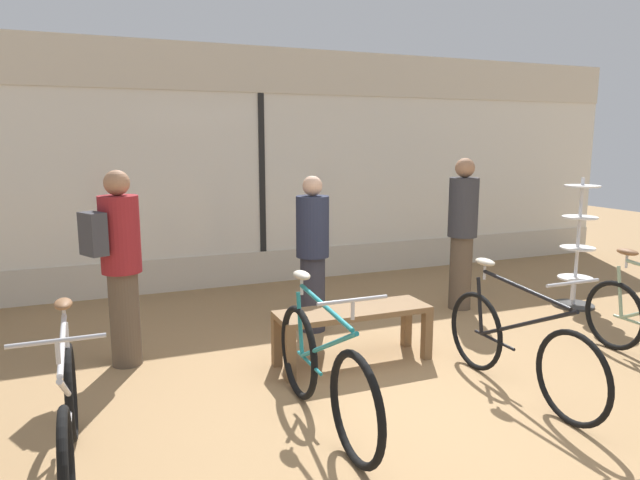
% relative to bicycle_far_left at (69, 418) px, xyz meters
% --- Properties ---
extents(ground_plane, '(24.00, 24.00, 0.00)m').
position_rel_bicycle_far_left_xyz_m(ground_plane, '(2.41, 0.02, -0.37)').
color(ground_plane, '#99754C').
extents(shop_back_wall, '(12.00, 0.08, 3.20)m').
position_rel_bicycle_far_left_xyz_m(shop_back_wall, '(2.41, 4.10, 1.27)').
color(shop_back_wall, beige).
rests_on(shop_back_wall, ground_plane).
extents(bicycle_far_left, '(0.46, 1.64, 1.01)m').
position_rel_bicycle_far_left_xyz_m(bicycle_far_left, '(0.00, 0.00, 0.00)').
color(bicycle_far_left, black).
rests_on(bicycle_far_left, ground_plane).
extents(bicycle_left, '(0.46, 1.75, 1.04)m').
position_rel_bicycle_far_left_xyz_m(bicycle_left, '(1.62, 0.00, 0.03)').
color(bicycle_left, black).
rests_on(bicycle_left, ground_plane).
extents(bicycle_right, '(0.46, 1.76, 1.02)m').
position_rel_bicycle_far_left_xyz_m(bicycle_right, '(3.24, -0.08, 0.02)').
color(bicycle_right, black).
rests_on(bicycle_right, ground_plane).
extents(accessory_rack, '(0.48, 0.48, 1.55)m').
position_rel_bicycle_far_left_xyz_m(accessory_rack, '(5.54, 1.56, 0.27)').
color(accessory_rack, '#333333').
rests_on(accessory_rack, ground_plane).
extents(display_bench, '(1.40, 0.44, 0.50)m').
position_rel_bicycle_far_left_xyz_m(display_bench, '(2.31, 0.97, 0.04)').
color(display_bench, brown).
rests_on(display_bench, ground_plane).
extents(customer_near_rack, '(0.56, 0.48, 1.73)m').
position_rel_bicycle_far_left_xyz_m(customer_near_rack, '(0.41, 1.69, 0.57)').
color(customer_near_rack, brown).
rests_on(customer_near_rack, ground_plane).
extents(customer_by_window, '(0.48, 0.48, 1.78)m').
position_rel_bicycle_far_left_xyz_m(customer_by_window, '(4.21, 2.01, 0.57)').
color(customer_by_window, brown).
rests_on(customer_by_window, ground_plane).
extents(customer_mid_floor, '(0.36, 0.36, 1.63)m').
position_rel_bicycle_far_left_xyz_m(customer_mid_floor, '(2.30, 1.93, 0.48)').
color(customer_mid_floor, '#2D2D38').
rests_on(customer_mid_floor, ground_plane).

